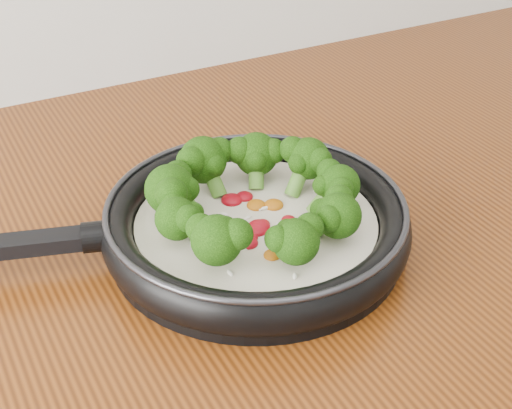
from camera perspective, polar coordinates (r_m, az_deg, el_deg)
skillet at (r=0.74m, az=-0.30°, el=-1.11°), size 0.50×0.38×0.09m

